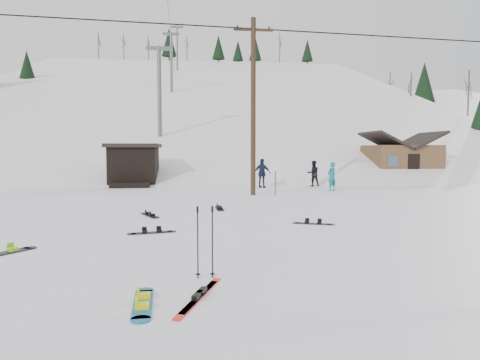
{
  "coord_description": "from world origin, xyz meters",
  "views": [
    {
      "loc": [
        -0.98,
        -7.87,
        2.32
      ],
      "look_at": [
        0.4,
        5.2,
        1.4
      ],
      "focal_mm": 32.0,
      "sensor_mm": 36.0,
      "label": 1
    }
  ],
  "objects": [
    {
      "name": "ridge_right",
      "position": [
        38.0,
        50.0,
        -11.0
      ],
      "size": [
        45.66,
        93.98,
        54.59
      ],
      "primitive_type": "cube",
      "rotation": [
        0.21,
        -0.05,
        -0.12
      ],
      "color": "white",
      "rests_on": "ground"
    },
    {
      "name": "lift_tower_far",
      "position": [
        -4.0,
        70.0,
        20.86
      ],
      "size": [
        2.2,
        0.36,
        8.0
      ],
      "color": "#595B60",
      "rests_on": "ski_slope"
    },
    {
      "name": "lift_tower_mid",
      "position": [
        -4.0,
        50.0,
        14.36
      ],
      "size": [
        2.2,
        0.36,
        8.0
      ],
      "color": "#595B60",
      "rests_on": "ski_slope"
    },
    {
      "name": "board_scatter_f",
      "position": [
        -0.03,
        8.91,
        0.03
      ],
      "size": [
        0.32,
        1.44,
        0.1
      ],
      "rotation": [
        0.0,
        0.0,
        1.61
      ],
      "color": "black",
      "rests_on": "ground"
    },
    {
      "name": "lift_tower_near",
      "position": [
        -4.0,
        30.0,
        7.86
      ],
      "size": [
        2.2,
        0.36,
        8.0
      ],
      "color": "#595B60",
      "rests_on": "ski_slope"
    },
    {
      "name": "skier_dark",
      "position": [
        6.58,
        18.92,
        0.83
      ],
      "size": [
        0.82,
        0.64,
        1.65
      ],
      "primitive_type": "imported",
      "rotation": [
        0.0,
        0.0,
        3.16
      ],
      "color": "black",
      "rests_on": "ground"
    },
    {
      "name": "skier_pink",
      "position": [
        12.76,
        22.48,
        0.79
      ],
      "size": [
        1.13,
        0.82,
        1.57
      ],
      "primitive_type": "imported",
      "rotation": [
        0.0,
        0.0,
        3.4
      ],
      "color": "#BB4252",
      "rests_on": "ground"
    },
    {
      "name": "lift_hut",
      "position": [
        -5.0,
        20.94,
        1.36
      ],
      "size": [
        3.4,
        4.1,
        2.75
      ],
      "color": "black",
      "rests_on": "ground"
    },
    {
      "name": "board_scatter_a",
      "position": [
        -2.2,
        4.16,
        0.02
      ],
      "size": [
        1.34,
        0.5,
        0.1
      ],
      "rotation": [
        0.0,
        0.0,
        0.22
      ],
      "color": "black",
      "rests_on": "ground"
    },
    {
      "name": "hero_snowboard",
      "position": [
        -1.78,
        -1.48,
        0.03
      ],
      "size": [
        0.37,
        1.5,
        0.11
      ],
      "rotation": [
        0.0,
        0.0,
        1.64
      ],
      "color": "#18689D",
      "rests_on": "ground"
    },
    {
      "name": "board_scatter_c",
      "position": [
        -5.28,
        2.02,
        0.03
      ],
      "size": [
        1.1,
        1.33,
        0.11
      ],
      "rotation": [
        0.0,
        0.0,
        0.91
      ],
      "color": "black",
      "rests_on": "ground"
    },
    {
      "name": "ski_slope",
      "position": [
        0.0,
        55.0,
        -12.0
      ],
      "size": [
        60.0,
        85.24,
        65.97
      ],
      "primitive_type": "cube",
      "rotation": [
        0.31,
        0.0,
        0.0
      ],
      "color": "white",
      "rests_on": "ground"
    },
    {
      "name": "treeline_crest",
      "position": [
        0.0,
        86.0,
        0.0
      ],
      "size": [
        50.0,
        6.0,
        10.0
      ],
      "primitive_type": null,
      "color": "black",
      "rests_on": "ski_slope"
    },
    {
      "name": "hero_skis",
      "position": [
        -0.93,
        -1.25,
        0.03
      ],
      "size": [
        0.77,
        1.87,
        0.1
      ],
      "rotation": [
        0.0,
        0.0,
        -0.35
      ],
      "color": "red",
      "rests_on": "ground"
    },
    {
      "name": "skier_teal",
      "position": [
        6.78,
        15.78,
        0.82
      ],
      "size": [
        0.72,
        0.65,
        1.65
      ],
      "primitive_type": "imported",
      "rotation": [
        0.0,
        0.0,
        3.71
      ],
      "color": "#0C6E7B",
      "rests_on": "ground"
    },
    {
      "name": "skier_navy",
      "position": [
        3.13,
        18.08,
        0.9
      ],
      "size": [
        1.14,
        0.89,
        1.8
      ],
      "primitive_type": "imported",
      "rotation": [
        0.0,
        0.0,
        2.64
      ],
      "color": "#151D36",
      "rests_on": "ground"
    },
    {
      "name": "board_scatter_b",
      "position": [
        -2.58,
        7.36,
        0.03
      ],
      "size": [
        0.77,
        1.35,
        0.1
      ],
      "rotation": [
        0.0,
        0.0,
        2.0
      ],
      "color": "black",
      "rests_on": "ground"
    },
    {
      "name": "ski_poles",
      "position": [
        -0.81,
        -0.2,
        0.67
      ],
      "size": [
        0.36,
        0.1,
        1.31
      ],
      "color": "black",
      "rests_on": "ground"
    },
    {
      "name": "trail_sign",
      "position": [
        3.1,
        13.58,
        1.27
      ],
      "size": [
        0.5,
        0.09,
        1.85
      ],
      "color": "#595B60",
      "rests_on": "ground"
    },
    {
      "name": "ground",
      "position": [
        0.0,
        0.0,
        0.0
      ],
      "size": [
        200.0,
        200.0,
        0.0
      ],
      "primitive_type": "plane",
      "color": "white",
      "rests_on": "ground"
    },
    {
      "name": "utility_pole",
      "position": [
        2.0,
        14.0,
        4.68
      ],
      "size": [
        2.0,
        0.26,
        9.0
      ],
      "color": "#3A2819",
      "rests_on": "ground"
    },
    {
      "name": "board_scatter_d",
      "position": [
        2.7,
        5.11,
        0.02
      ],
      "size": [
        1.25,
        0.64,
        0.09
      ],
      "rotation": [
        0.0,
        0.0,
        -0.37
      ],
      "color": "black",
      "rests_on": "ground"
    },
    {
      "name": "cabin",
      "position": [
        15.0,
        24.0,
        1.48
      ],
      "size": [
        5.39,
        4.4,
        3.77
      ],
      "color": "brown",
      "rests_on": "ground"
    }
  ]
}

